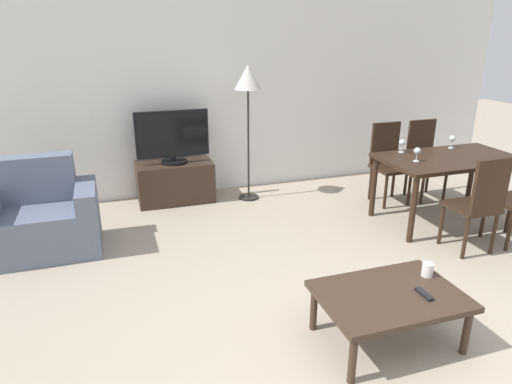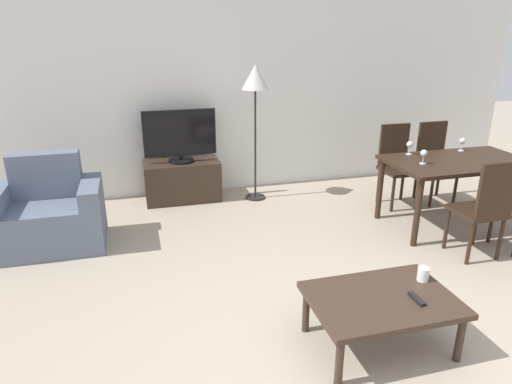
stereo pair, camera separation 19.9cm
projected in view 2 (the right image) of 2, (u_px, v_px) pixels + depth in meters
wall_back at (242, 83)px, 5.64m from camera, size 7.61×0.06×2.70m
armchair at (49, 215)px, 4.36m from camera, size 1.00×0.67×0.88m
tv_stand at (182, 181)px, 5.55m from camera, size 0.90×0.45×0.48m
tv at (180, 136)px, 5.36m from camera, size 0.85×0.30×0.62m
coffee_table at (382, 303)px, 2.96m from camera, size 0.94×0.65×0.37m
dining_table at (458, 167)px, 4.72m from camera, size 1.45×0.82×0.72m
dining_chair_near at (485, 206)px, 4.05m from camera, size 0.40×0.40×0.95m
dining_chair_far at (434, 158)px, 5.48m from camera, size 0.40×0.40×0.95m
dining_chair_far_left at (397, 161)px, 5.36m from camera, size 0.40×0.40×0.95m
floor_lamp at (255, 85)px, 5.21m from camera, size 0.31×0.31×1.61m
remote_primary at (417, 299)px, 2.91m from camera, size 0.04×0.15×0.02m
cup_white_near at (423, 274)px, 3.12m from camera, size 0.08×0.08×0.10m
wine_glass_left at (410, 145)px, 4.85m from camera, size 0.07×0.07×0.15m
wine_glass_center at (424, 154)px, 4.52m from camera, size 0.07×0.07×0.15m
wine_glass_right at (462, 142)px, 4.99m from camera, size 0.07×0.07×0.15m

